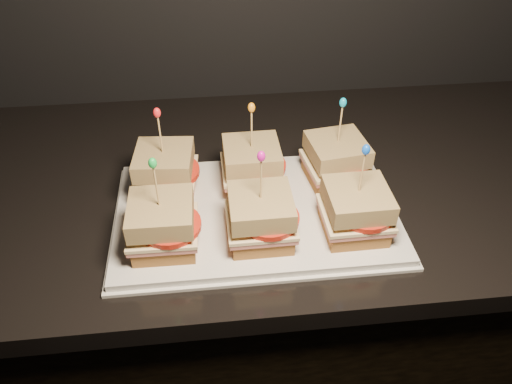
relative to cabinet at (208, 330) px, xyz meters
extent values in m
cube|color=black|center=(0.00, 0.00, 0.00)|extent=(2.40, 0.61, 0.87)
cube|color=black|center=(0.00, 0.00, 0.45)|extent=(2.44, 0.65, 0.04)
cube|color=silver|center=(0.11, -0.12, 0.48)|extent=(0.47, 0.29, 0.02)
cube|color=silver|center=(0.11, -0.12, 0.47)|extent=(0.48, 0.30, 0.01)
cube|color=#5A3518|center=(-0.04, -0.05, 0.50)|extent=(0.10, 0.10, 0.03)
cube|color=#C45C57|center=(-0.04, -0.05, 0.52)|extent=(0.11, 0.11, 0.01)
cube|color=beige|center=(-0.04, -0.05, 0.53)|extent=(0.11, 0.11, 0.01)
cylinder|color=red|center=(-0.03, -0.05, 0.53)|extent=(0.09, 0.09, 0.01)
cube|color=#4E290A|center=(-0.04, -0.05, 0.56)|extent=(0.10, 0.10, 0.03)
cylinder|color=tan|center=(-0.04, -0.05, 0.60)|extent=(0.00, 0.00, 0.09)
ellipsoid|color=red|center=(-0.04, -0.05, 0.65)|extent=(0.01, 0.01, 0.02)
cube|color=#5A3518|center=(0.11, -0.05, 0.50)|extent=(0.09, 0.09, 0.03)
cube|color=#C45C57|center=(0.11, -0.05, 0.52)|extent=(0.10, 0.10, 0.01)
cube|color=beige|center=(0.11, -0.05, 0.53)|extent=(0.11, 0.10, 0.01)
cylinder|color=red|center=(0.12, -0.05, 0.53)|extent=(0.09, 0.09, 0.01)
cube|color=#4E290A|center=(0.11, -0.05, 0.56)|extent=(0.10, 0.10, 0.03)
cylinder|color=tan|center=(0.11, -0.05, 0.60)|extent=(0.00, 0.00, 0.09)
ellipsoid|color=orange|center=(0.11, -0.05, 0.65)|extent=(0.01, 0.01, 0.02)
cube|color=#5A3518|center=(0.26, -0.05, 0.50)|extent=(0.10, 0.10, 0.03)
cube|color=#C45C57|center=(0.26, -0.05, 0.52)|extent=(0.11, 0.11, 0.01)
cube|color=beige|center=(0.26, -0.05, 0.53)|extent=(0.12, 0.11, 0.01)
cylinder|color=red|center=(0.27, -0.05, 0.53)|extent=(0.09, 0.09, 0.01)
cube|color=#4E290A|center=(0.26, -0.05, 0.56)|extent=(0.11, 0.11, 0.03)
cylinder|color=tan|center=(0.26, -0.05, 0.60)|extent=(0.00, 0.00, 0.09)
ellipsoid|color=#0E8EB7|center=(0.26, -0.05, 0.65)|extent=(0.01, 0.01, 0.02)
cube|color=#5A3518|center=(-0.04, -0.18, 0.50)|extent=(0.09, 0.09, 0.03)
cube|color=#C45C57|center=(-0.04, -0.18, 0.52)|extent=(0.10, 0.10, 0.01)
cube|color=beige|center=(-0.04, -0.18, 0.53)|extent=(0.11, 0.10, 0.01)
cylinder|color=red|center=(-0.03, -0.19, 0.53)|extent=(0.09, 0.09, 0.01)
cube|color=#4E290A|center=(-0.04, -0.18, 0.56)|extent=(0.10, 0.10, 0.03)
cylinder|color=tan|center=(-0.04, -0.18, 0.60)|extent=(0.00, 0.00, 0.09)
ellipsoid|color=green|center=(-0.04, -0.18, 0.65)|extent=(0.01, 0.01, 0.02)
cube|color=#5A3518|center=(0.11, -0.18, 0.50)|extent=(0.09, 0.09, 0.03)
cube|color=#C45C57|center=(0.11, -0.18, 0.52)|extent=(0.10, 0.10, 0.01)
cube|color=beige|center=(0.11, -0.18, 0.53)|extent=(0.11, 0.10, 0.01)
cylinder|color=red|center=(0.12, -0.19, 0.53)|extent=(0.09, 0.09, 0.01)
cube|color=#4E290A|center=(0.11, -0.18, 0.56)|extent=(0.10, 0.10, 0.03)
cylinder|color=tan|center=(0.11, -0.18, 0.60)|extent=(0.00, 0.00, 0.09)
ellipsoid|color=#C40F96|center=(0.11, -0.18, 0.65)|extent=(0.01, 0.01, 0.02)
cube|color=#5A3518|center=(0.26, -0.18, 0.50)|extent=(0.09, 0.09, 0.03)
cube|color=#C45C57|center=(0.26, -0.18, 0.52)|extent=(0.10, 0.10, 0.01)
cube|color=beige|center=(0.26, -0.18, 0.53)|extent=(0.11, 0.10, 0.01)
cylinder|color=red|center=(0.27, -0.19, 0.53)|extent=(0.09, 0.09, 0.01)
cube|color=#4E290A|center=(0.26, -0.18, 0.56)|extent=(0.10, 0.10, 0.03)
cylinder|color=tan|center=(0.26, -0.18, 0.60)|extent=(0.00, 0.00, 0.09)
ellipsoid|color=blue|center=(0.26, -0.18, 0.65)|extent=(0.01, 0.01, 0.02)
camera|label=1|loc=(0.04, -0.74, 1.05)|focal=35.00mm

